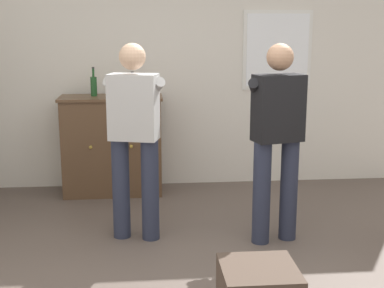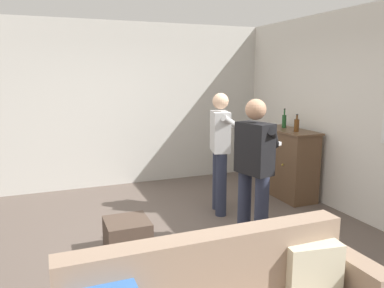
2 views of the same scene
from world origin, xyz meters
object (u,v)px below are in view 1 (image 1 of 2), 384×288
(bottle_liquor_amber, at_px, (94,86))
(person_standing_right, at_px, (277,134))
(person_standing_left, at_px, (135,132))
(sideboard_cabinet, at_px, (112,145))
(bottle_wine_green, at_px, (133,87))

(bottle_liquor_amber, xyz_separation_m, person_standing_right, (1.63, -1.51, -0.25))
(person_standing_left, height_order, person_standing_right, same)
(sideboard_cabinet, relative_size, person_standing_left, 0.65)
(sideboard_cabinet, bearing_deg, person_standing_right, -45.41)
(bottle_wine_green, bearing_deg, person_standing_right, -49.82)
(bottle_wine_green, height_order, bottle_liquor_amber, bottle_liquor_amber)
(person_standing_left, xyz_separation_m, person_standing_right, (1.18, -0.17, 0.00))
(sideboard_cabinet, distance_m, person_standing_left, 1.39)
(bottle_wine_green, xyz_separation_m, person_standing_right, (1.22, -1.44, -0.24))
(bottle_liquor_amber, bearing_deg, sideboard_cabinet, -11.62)
(bottle_liquor_amber, bearing_deg, bottle_wine_green, -9.41)
(sideboard_cabinet, distance_m, person_standing_right, 2.10)
(bottle_liquor_amber, height_order, person_standing_left, person_standing_left)
(person_standing_left, bearing_deg, person_standing_right, -7.99)
(bottle_wine_green, distance_m, person_standing_right, 1.90)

